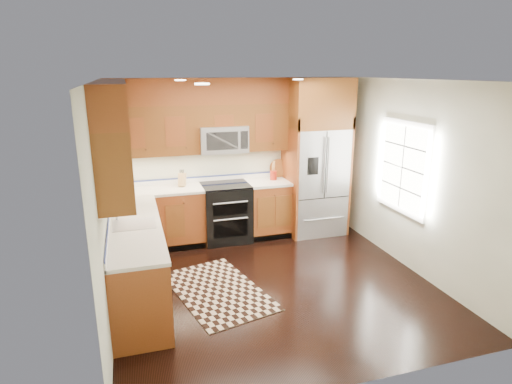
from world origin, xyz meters
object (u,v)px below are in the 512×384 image
object	(u,v)px
knife_block	(182,179)
utensil_crock	(273,173)
refrigerator	(316,157)
range	(226,213)
rug	(218,290)

from	to	relation	value
knife_block	utensil_crock	xyz separation A→B (m)	(1.52, -0.03, 0.00)
knife_block	refrigerator	bearing A→B (deg)	-4.20
refrigerator	utensil_crock	size ratio (longest dim) A/B	8.16
range	utensil_crock	size ratio (longest dim) A/B	2.97
knife_block	utensil_crock	size ratio (longest dim) A/B	0.84
range	knife_block	world-z (taller)	knife_block
rug	refrigerator	bearing A→B (deg)	24.71
utensil_crock	range	bearing A→B (deg)	-173.85
range	rug	distance (m)	1.79
utensil_crock	refrigerator	bearing A→B (deg)	-10.33
range	refrigerator	bearing A→B (deg)	-1.40
range	refrigerator	distance (m)	1.76
refrigerator	range	bearing A→B (deg)	178.60
range	utensil_crock	distance (m)	1.03
range	rug	xyz separation A→B (m)	(-0.50, -1.65, -0.46)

